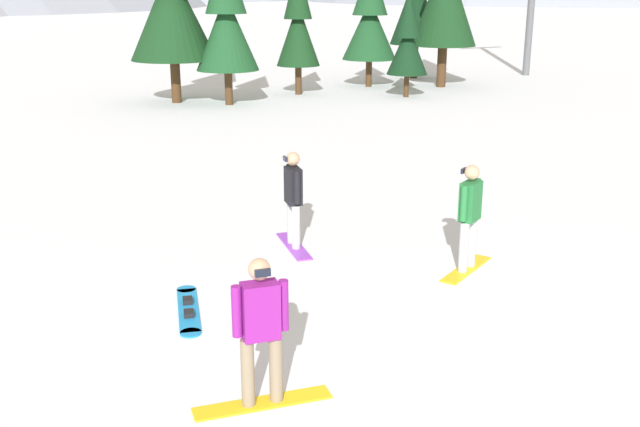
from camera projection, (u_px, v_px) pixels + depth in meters
name	position (u px, v px, depth m)	size (l,w,h in m)	color
ground_plane	(548.00, 380.00, 8.91)	(800.00, 800.00, 0.00)	white
snowboarder_foreground	(261.00, 330.00, 8.12)	(1.59, 0.47, 1.74)	yellow
snowboarder_midground	(469.00, 215.00, 12.07)	(1.41, 0.98, 1.77)	yellow
snowboarder_background	(293.00, 198.00, 13.18)	(0.51, 1.54, 1.73)	#993FD8
loose_snowboard_near_right	(188.00, 309.00, 10.79)	(0.72, 1.84, 0.09)	#1E8CD8
pine_tree_leaning	(408.00, 40.00, 30.71)	(1.69, 1.69, 4.27)	#472D19
pine_tree_broad	(370.00, 18.00, 33.71)	(2.46, 2.46, 5.63)	#472D19
pine_tree_tall	(298.00, 22.00, 31.27)	(1.83, 1.83, 5.52)	#472D19
pine_tree_short	(226.00, 18.00, 28.41)	(2.42, 2.42, 6.07)	#472D19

